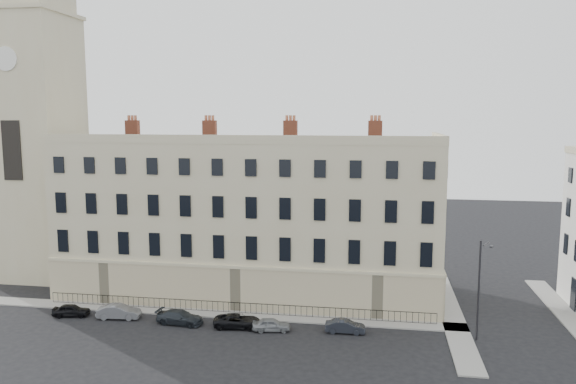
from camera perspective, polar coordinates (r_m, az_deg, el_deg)
name	(u,v)px	position (r m, az deg, el deg)	size (l,w,h in m)	color
ground	(291,342)	(45.13, 0.35, -14.98)	(160.00, 160.00, 0.00)	black
terrace	(251,218)	(55.43, -3.82, -2.61)	(36.22, 12.22, 17.00)	#C5B892
church_tower	(33,104)	(66.10, -24.44, 8.12)	(8.00, 8.13, 44.00)	#C5B892
pavement_terrace	(190,312)	(51.97, -9.96, -11.91)	(48.00, 2.00, 0.12)	gray
pavement_east_return	(451,315)	(52.52, 16.26, -11.90)	(2.00, 24.00, 0.12)	gray
pavement_adjacent	(565,313)	(56.48, 26.32, -11.00)	(2.00, 20.00, 0.12)	gray
railings	(234,308)	(51.04, -5.49, -11.61)	(35.00, 0.04, 0.96)	black
car_a	(71,310)	(53.68, -21.16, -11.14)	(1.28, 3.17, 1.08)	black
car_b	(119,312)	(51.78, -16.81, -11.56)	(1.29, 3.71, 1.22)	slate
car_c	(180,317)	(49.32, -10.92, -12.38)	(1.63, 4.01, 1.16)	#22282E
car_d	(238,321)	(47.91, -5.13, -12.92)	(1.84, 3.98, 1.11)	black
car_e	(272,325)	(47.03, -1.69, -13.32)	(1.26, 3.14, 1.07)	gray
car_f	(345,326)	(46.89, 5.83, -13.42)	(1.13, 3.24, 1.07)	#22252D
streetlamp	(480,286)	(46.31, 18.89, -9.01)	(0.81, 1.63, 7.97)	#29282C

